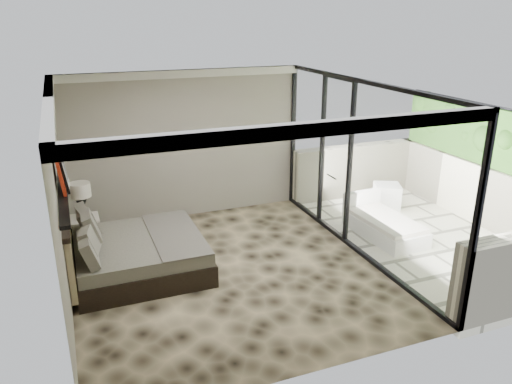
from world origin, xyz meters
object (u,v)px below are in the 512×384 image
object	(u,v)px
bed	(133,253)
table_lamp	(81,196)
ottoman	(387,196)
nightstand	(85,233)
lounger	(383,225)

from	to	relation	value
bed	table_lamp	xyz separation A→B (m)	(-0.62, 1.18, 0.59)
ottoman	bed	bearing A→B (deg)	-170.47
nightstand	ottoman	world-z (taller)	ottoman
bed	ottoman	distance (m)	5.27
nightstand	lounger	size ratio (longest dim) A/B	0.31
table_lamp	lounger	size ratio (longest dim) A/B	0.39
nightstand	bed	bearing A→B (deg)	-47.25
nightstand	ottoman	xyz separation A→B (m)	(5.81, -0.34, 0.00)
table_lamp	nightstand	bearing A→B (deg)	89.30
lounger	ottoman	bearing A→B (deg)	49.75
table_lamp	lounger	bearing A→B (deg)	-15.72
nightstand	ottoman	size ratio (longest dim) A/B	1.00
ottoman	lounger	distance (m)	1.38
bed	ottoman	xyz separation A→B (m)	(5.19, 0.87, -0.08)
nightstand	ottoman	distance (m)	5.82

